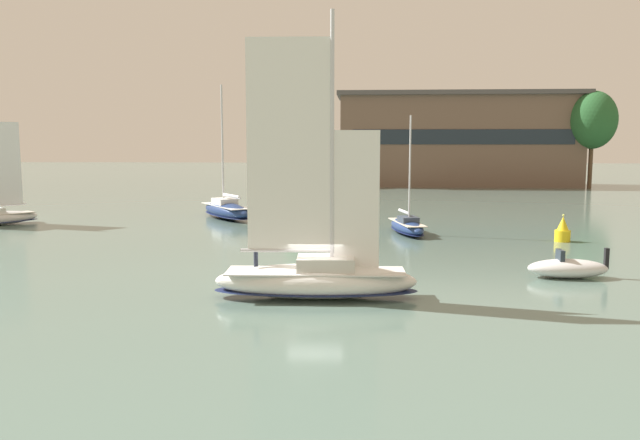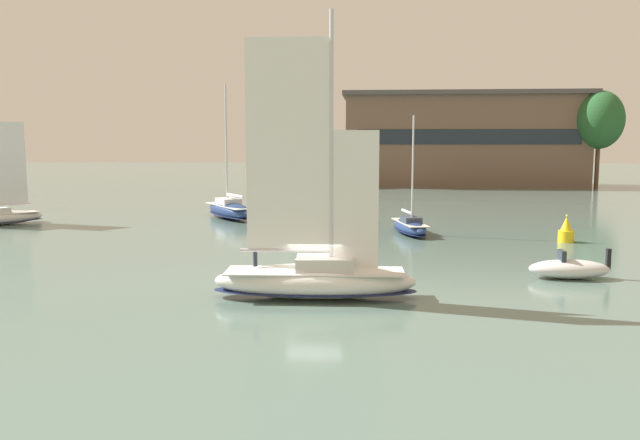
{
  "view_description": "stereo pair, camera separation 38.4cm",
  "coord_description": "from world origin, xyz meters",
  "px_view_note": "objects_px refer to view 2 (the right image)",
  "views": [
    {
      "loc": [
        2.06,
        -27.91,
        7.06
      ],
      "look_at": [
        0.0,
        3.0,
        3.24
      ],
      "focal_mm": 35.0,
      "sensor_mm": 36.0,
      "label": 1
    },
    {
      "loc": [
        2.45,
        -27.88,
        7.06
      ],
      "look_at": [
        0.0,
        3.0,
        3.24
      ],
      "focal_mm": 35.0,
      "sensor_mm": 36.0,
      "label": 2
    }
  ],
  "objects_px": {
    "sailboat_main": "(315,276)",
    "sailboat_moored_near_marina": "(1,216)",
    "tree_shore_left": "(306,134)",
    "sailboat_moored_mid_channel": "(410,226)",
    "sailboat_moored_far_slip": "(230,209)",
    "motor_tender": "(569,269)",
    "channel_buoy": "(566,231)",
    "tree_shore_center": "(599,120)"
  },
  "relations": [
    {
      "from": "tree_shore_left",
      "to": "sailboat_moored_near_marina",
      "type": "bearing_deg",
      "value": -113.29
    },
    {
      "from": "sailboat_moored_mid_channel",
      "to": "sailboat_moored_far_slip",
      "type": "relative_size",
      "value": 0.74
    },
    {
      "from": "channel_buoy",
      "to": "tree_shore_left",
      "type": "bearing_deg",
      "value": 113.56
    },
    {
      "from": "tree_shore_center",
      "to": "motor_tender",
      "type": "bearing_deg",
      "value": -110.24
    },
    {
      "from": "sailboat_main",
      "to": "sailboat_moored_near_marina",
      "type": "distance_m",
      "value": 37.77
    },
    {
      "from": "motor_tender",
      "to": "sailboat_main",
      "type": "bearing_deg",
      "value": -158.21
    },
    {
      "from": "tree_shore_left",
      "to": "tree_shore_center",
      "type": "height_order",
      "value": "tree_shore_center"
    },
    {
      "from": "tree_shore_center",
      "to": "sailboat_moored_far_slip",
      "type": "bearing_deg",
      "value": -138.41
    },
    {
      "from": "sailboat_main",
      "to": "motor_tender",
      "type": "xyz_separation_m",
      "value": [
        12.95,
        5.18,
        -0.51
      ]
    },
    {
      "from": "sailboat_moored_mid_channel",
      "to": "motor_tender",
      "type": "height_order",
      "value": "sailboat_moored_mid_channel"
    },
    {
      "from": "tree_shore_left",
      "to": "sailboat_main",
      "type": "height_order",
      "value": "sailboat_main"
    },
    {
      "from": "tree_shore_left",
      "to": "sailboat_moored_far_slip",
      "type": "xyz_separation_m",
      "value": [
        -2.78,
        -43.92,
        -7.79
      ]
    },
    {
      "from": "tree_shore_left",
      "to": "sailboat_main",
      "type": "relative_size",
      "value": 0.96
    },
    {
      "from": "tree_shore_center",
      "to": "sailboat_moored_mid_channel",
      "type": "bearing_deg",
      "value": -121.8
    },
    {
      "from": "tree_shore_left",
      "to": "sailboat_moored_near_marina",
      "type": "height_order",
      "value": "tree_shore_left"
    },
    {
      "from": "sailboat_moored_mid_channel",
      "to": "sailboat_moored_far_slip",
      "type": "xyz_separation_m",
      "value": [
        -16.32,
        8.98,
        0.22
      ]
    },
    {
      "from": "motor_tender",
      "to": "sailboat_moored_far_slip",
      "type": "bearing_deg",
      "value": 133.74
    },
    {
      "from": "tree_shore_left",
      "to": "motor_tender",
      "type": "height_order",
      "value": "tree_shore_left"
    },
    {
      "from": "sailboat_moored_near_marina",
      "to": "sailboat_moored_mid_channel",
      "type": "xyz_separation_m",
      "value": [
        35.15,
        -2.68,
        -0.19
      ]
    },
    {
      "from": "sailboat_moored_mid_channel",
      "to": "sailboat_main",
      "type": "bearing_deg",
      "value": -105.12
    },
    {
      "from": "sailboat_main",
      "to": "channel_buoy",
      "type": "bearing_deg",
      "value": 46.84
    },
    {
      "from": "tree_shore_center",
      "to": "channel_buoy",
      "type": "distance_m",
      "value": 60.18
    },
    {
      "from": "sailboat_moored_far_slip",
      "to": "motor_tender",
      "type": "height_order",
      "value": "sailboat_moored_far_slip"
    },
    {
      "from": "sailboat_main",
      "to": "motor_tender",
      "type": "distance_m",
      "value": 13.96
    },
    {
      "from": "tree_shore_left",
      "to": "sailboat_moored_mid_channel",
      "type": "relative_size",
      "value": 1.34
    },
    {
      "from": "tree_shore_center",
      "to": "sailboat_main",
      "type": "relative_size",
      "value": 1.18
    },
    {
      "from": "tree_shore_left",
      "to": "motor_tender",
      "type": "xyz_separation_m",
      "value": [
        20.85,
        -68.61,
        -8.12
      ]
    },
    {
      "from": "sailboat_moored_mid_channel",
      "to": "sailboat_moored_far_slip",
      "type": "height_order",
      "value": "sailboat_moored_far_slip"
    },
    {
      "from": "channel_buoy",
      "to": "sailboat_moored_mid_channel",
      "type": "bearing_deg",
      "value": 163.67
    },
    {
      "from": "sailboat_moored_near_marina",
      "to": "sailboat_moored_mid_channel",
      "type": "relative_size",
      "value": 1.07
    },
    {
      "from": "tree_shore_left",
      "to": "motor_tender",
      "type": "relative_size",
      "value": 2.92
    },
    {
      "from": "tree_shore_center",
      "to": "sailboat_moored_mid_channel",
      "type": "distance_m",
      "value": 62.19
    },
    {
      "from": "sailboat_moored_mid_channel",
      "to": "tree_shore_center",
      "type": "bearing_deg",
      "value": 58.2
    },
    {
      "from": "tree_shore_left",
      "to": "sailboat_moored_near_marina",
      "type": "xyz_separation_m",
      "value": [
        -21.62,
        -50.22,
        -7.82
      ]
    },
    {
      "from": "sailboat_moored_near_marina",
      "to": "sailboat_moored_far_slip",
      "type": "xyz_separation_m",
      "value": [
        18.84,
        6.3,
        0.03
      ]
    },
    {
      "from": "sailboat_main",
      "to": "sailboat_moored_far_slip",
      "type": "bearing_deg",
      "value": 109.66
    },
    {
      "from": "sailboat_moored_near_marina",
      "to": "sailboat_moored_far_slip",
      "type": "relative_size",
      "value": 0.78
    },
    {
      "from": "sailboat_moored_near_marina",
      "to": "sailboat_moored_far_slip",
      "type": "distance_m",
      "value": 19.86
    },
    {
      "from": "tree_shore_left",
      "to": "sailboat_moored_far_slip",
      "type": "distance_m",
      "value": 44.7
    },
    {
      "from": "tree_shore_left",
      "to": "tree_shore_center",
      "type": "xyz_separation_m",
      "value": [
        45.88,
        -0.73,
        2.0
      ]
    },
    {
      "from": "sailboat_moored_far_slip",
      "to": "motor_tender",
      "type": "distance_m",
      "value": 34.18
    },
    {
      "from": "motor_tender",
      "to": "channel_buoy",
      "type": "distance_m",
      "value": 13.02
    }
  ]
}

